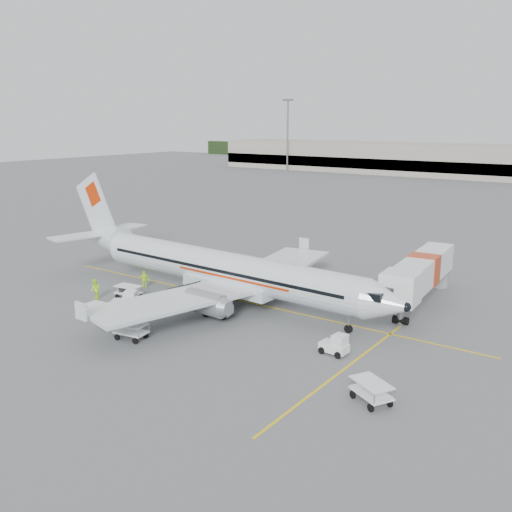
# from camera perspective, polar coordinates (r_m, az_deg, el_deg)

# --- Properties ---
(ground) EXTENTS (360.00, 360.00, 0.00)m
(ground) POSITION_cam_1_polar(r_m,az_deg,el_deg) (51.50, -1.29, -4.54)
(ground) COLOR #56595B
(stripe_lead) EXTENTS (44.00, 0.20, 0.01)m
(stripe_lead) POSITION_cam_1_polar(r_m,az_deg,el_deg) (51.50, -1.29, -4.53)
(stripe_lead) COLOR yellow
(stripe_lead) RESTS_ON ground
(stripe_cross) EXTENTS (0.20, 20.00, 0.01)m
(stripe_cross) POSITION_cam_1_polar(r_m,az_deg,el_deg) (38.27, 8.62, -11.27)
(stripe_cross) COLOR yellow
(stripe_cross) RESTS_ON ground
(terminal_west) EXTENTS (110.00, 22.00, 9.00)m
(terminal_west) POSITION_cam_1_polar(r_m,az_deg,el_deg) (183.25, 13.27, 9.55)
(terminal_west) COLOR gray
(terminal_west) RESTS_ON ground
(mast_west) EXTENTS (3.20, 1.20, 22.00)m
(mast_west) POSITION_cam_1_polar(r_m,az_deg,el_deg) (186.05, 3.18, 11.94)
(mast_west) COLOR slate
(mast_west) RESTS_ON ground
(aircraft) EXTENTS (38.62, 30.98, 10.26)m
(aircraft) POSITION_cam_1_polar(r_m,az_deg,el_deg) (50.17, -3.20, 1.03)
(aircraft) COLOR silver
(aircraft) RESTS_ON ground
(jet_bridge) EXTENTS (4.48, 16.96, 4.40)m
(jet_bridge) POSITION_cam_1_polar(r_m,az_deg,el_deg) (52.35, 16.31, -2.28)
(jet_bridge) COLOR white
(jet_bridge) RESTS_ON ground
(belt_loader) EXTENTS (5.17, 2.89, 2.64)m
(belt_loader) POSITION_cam_1_polar(r_m,az_deg,el_deg) (51.89, -6.87, -2.97)
(belt_loader) COLOR white
(belt_loader) RESTS_ON ground
(tug_fore) EXTENTS (2.01, 1.24, 1.50)m
(tug_fore) POSITION_cam_1_polar(r_m,az_deg,el_deg) (40.47, 7.81, -8.68)
(tug_fore) COLOR white
(tug_fore) RESTS_ON ground
(tug_mid) EXTENTS (2.56, 1.81, 1.79)m
(tug_mid) POSITION_cam_1_polar(r_m,az_deg,el_deg) (47.56, -3.83, -4.97)
(tug_mid) COLOR white
(tug_mid) RESTS_ON ground
(tug_aft) EXTENTS (2.57, 2.24, 1.72)m
(tug_aft) POSITION_cam_1_polar(r_m,az_deg,el_deg) (50.07, -13.00, -4.39)
(tug_aft) COLOR white
(tug_aft) RESTS_ON ground
(cart_loaded_a) EXTENTS (2.49, 1.67, 1.22)m
(cart_loaded_a) POSITION_cam_1_polar(r_m,az_deg,el_deg) (53.40, -12.65, -3.53)
(cart_loaded_a) COLOR white
(cart_loaded_a) RESTS_ON ground
(cart_loaded_b) EXTENTS (2.31, 1.41, 1.18)m
(cart_loaded_b) POSITION_cam_1_polar(r_m,az_deg,el_deg) (48.88, -15.42, -5.31)
(cart_loaded_b) COLOR white
(cart_loaded_b) RESTS_ON ground
(cart_empty_a) EXTENTS (2.59, 1.77, 1.25)m
(cart_empty_a) POSITION_cam_1_polar(r_m,az_deg,el_deg) (43.66, -12.38, -7.36)
(cart_empty_a) COLOR white
(cart_empty_a) RESTS_ON ground
(cart_empty_b) EXTENTS (2.93, 2.54, 1.31)m
(cart_empty_b) POSITION_cam_1_polar(r_m,az_deg,el_deg) (34.35, 11.45, -13.20)
(cart_empty_b) COLOR white
(cart_empty_b) RESTS_ON ground
(cone_port) EXTENTS (0.43, 0.43, 0.70)m
(cone_port) POSITION_cam_1_polar(r_m,az_deg,el_deg) (58.66, 3.04, -1.94)
(cone_port) COLOR #EA4201
(cone_port) RESTS_ON ground
(cone_stbd) EXTENTS (0.36, 0.36, 0.59)m
(cone_stbd) POSITION_cam_1_polar(r_m,az_deg,el_deg) (47.70, -12.29, -5.97)
(cone_stbd) COLOR #EA4201
(cone_stbd) RESTS_ON ground
(crew_a) EXTENTS (0.73, 0.66, 1.67)m
(crew_a) POSITION_cam_1_polar(r_m,az_deg,el_deg) (53.59, -7.09, -2.99)
(crew_a) COLOR #A4E218
(crew_a) RESTS_ON ground
(crew_b) EXTENTS (1.10, 0.97, 1.91)m
(crew_b) POSITION_cam_1_polar(r_m,az_deg,el_deg) (53.68, -15.78, -3.24)
(crew_b) COLOR #A4E218
(crew_b) RESTS_ON ground
(crew_c) EXTENTS (1.01, 1.35, 1.86)m
(crew_c) POSITION_cam_1_polar(r_m,az_deg,el_deg) (51.39, -4.64, -3.53)
(crew_c) COLOR #A4E218
(crew_c) RESTS_ON ground
(crew_d) EXTENTS (1.06, 0.95, 1.73)m
(crew_d) POSITION_cam_1_polar(r_m,az_deg,el_deg) (56.26, -11.09, -2.31)
(crew_d) COLOR #A4E218
(crew_d) RESTS_ON ground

